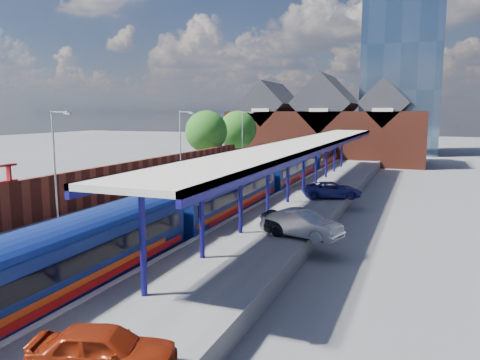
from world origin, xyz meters
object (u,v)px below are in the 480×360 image
object	(u,v)px
parked_car_red	(104,350)
train	(262,178)
lamp_post_c	(182,144)
lamp_post_d	(243,136)
lamp_post_b	(56,160)
parked_car_silver	(302,224)
parked_car_blue	(332,190)
parked_car_dark	(302,225)
platform_sign	(205,166)

from	to	relation	value
parked_car_red	train	bearing A→B (deg)	-7.54
lamp_post_c	parked_car_red	size ratio (longest dim) A/B	1.80
lamp_post_d	parked_car_red	xyz separation A→B (m)	(13.34, -44.97, -3.33)
lamp_post_b	parked_car_silver	world-z (taller)	lamp_post_b
lamp_post_d	parked_car_blue	size ratio (longest dim) A/B	1.49
parked_car_dark	parked_car_silver	bearing A→B (deg)	-175.70
lamp_post_d	parked_car_red	size ratio (longest dim) A/B	1.80
lamp_post_d	parked_car_blue	distance (m)	22.42
lamp_post_d	parked_car_silver	xyz separation A→B (m)	(14.86, -29.67, -3.24)
parked_car_red	parked_car_dark	bearing A→B (deg)	-23.85
lamp_post_b	lamp_post_c	distance (m)	16.00
lamp_post_c	lamp_post_d	size ratio (longest dim) A/B	1.00
parked_car_red	parked_car_blue	distance (m)	27.99
parked_car_silver	parked_car_blue	bearing A→B (deg)	19.14
parked_car_silver	parked_car_blue	size ratio (longest dim) A/B	0.98
parked_car_blue	lamp_post_d	bearing A→B (deg)	18.72
platform_sign	lamp_post_b	bearing A→B (deg)	-94.33
train	platform_sign	bearing A→B (deg)	163.49
lamp_post_c	parked_car_red	distance (m)	32.06
parked_car_silver	lamp_post_b	bearing A→B (deg)	115.21
lamp_post_c	parked_car_red	bearing A→B (deg)	-65.28
train	platform_sign	world-z (taller)	platform_sign
parked_car_red	platform_sign	bearing A→B (deg)	2.91
platform_sign	parked_car_silver	xyz separation A→B (m)	(13.50, -15.67, -0.93)
lamp_post_b	lamp_post_c	bearing A→B (deg)	90.00
parked_car_red	lamp_post_b	bearing A→B (deg)	27.58
parked_car_red	lamp_post_c	bearing A→B (deg)	6.49
lamp_post_d	parked_car_silver	size ratio (longest dim) A/B	1.52
platform_sign	parked_car_silver	distance (m)	20.71
platform_sign	parked_car_dark	world-z (taller)	platform_sign
train	parked_car_silver	world-z (taller)	train
lamp_post_b	lamp_post_c	size ratio (longest dim) A/B	1.00
lamp_post_b	platform_sign	bearing A→B (deg)	85.67
train	parked_car_red	world-z (taller)	train
parked_car_red	parked_car_blue	xyz separation A→B (m)	(0.90, 27.98, -0.01)
train	parked_car_dark	distance (m)	15.26
train	lamp_post_b	world-z (taller)	lamp_post_b
train	lamp_post_b	distance (m)	18.12
platform_sign	parked_car_dark	bearing A→B (deg)	-48.89
parked_car_red	parked_car_blue	world-z (taller)	parked_car_red
lamp_post_d	parked_car_blue	world-z (taller)	lamp_post_d
parked_car_blue	parked_car_red	bearing A→B (deg)	156.92
train	lamp_post_b	xyz separation A→B (m)	(-7.86, -16.08, 2.87)
lamp_post_b	parked_car_dark	xyz separation A→B (m)	(14.86, 2.53, -3.36)
lamp_post_c	platform_sign	xyz separation A→B (m)	(1.36, 2.00, -2.30)
lamp_post_d	lamp_post_c	bearing A→B (deg)	-90.00
lamp_post_c	parked_car_red	world-z (taller)	lamp_post_c
lamp_post_c	parked_car_silver	distance (m)	20.45
lamp_post_d	parked_car_dark	world-z (taller)	lamp_post_d
lamp_post_b	parked_car_red	size ratio (longest dim) A/B	1.80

